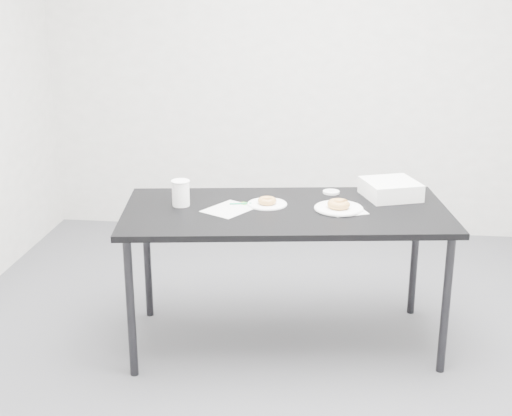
# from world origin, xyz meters

# --- Properties ---
(floor) EXTENTS (4.00, 4.00, 0.00)m
(floor) POSITION_xyz_m (0.00, 0.00, 0.00)
(floor) COLOR #4E4E53
(floor) RESTS_ON ground
(wall_back) EXTENTS (4.00, 0.02, 2.70)m
(wall_back) POSITION_xyz_m (0.00, 2.00, 1.35)
(wall_back) COLOR silver
(wall_back) RESTS_ON floor
(table) EXTENTS (1.81, 1.03, 0.78)m
(table) POSITION_xyz_m (0.01, 0.13, 0.72)
(table) COLOR black
(table) RESTS_ON floor
(scorecard) EXTENTS (0.30, 0.32, 0.00)m
(scorecard) POSITION_xyz_m (-0.29, 0.09, 0.78)
(scorecard) COLOR silver
(scorecard) RESTS_ON table
(logo_patch) EXTENTS (0.06, 0.06, 0.00)m
(logo_patch) POSITION_xyz_m (-0.22, 0.19, 0.79)
(logo_patch) COLOR green
(logo_patch) RESTS_ON scorecard
(pen) EXTENTS (0.12, 0.03, 0.01)m
(pen) POSITION_xyz_m (-0.24, 0.17, 0.79)
(pen) COLOR #0D905D
(pen) RESTS_ON scorecard
(napkin) EXTENTS (0.23, 0.23, 0.00)m
(napkin) POSITION_xyz_m (0.33, 0.14, 0.78)
(napkin) COLOR silver
(napkin) RESTS_ON table
(plate_near) EXTENTS (0.26, 0.26, 0.01)m
(plate_near) POSITION_xyz_m (0.28, 0.15, 0.79)
(plate_near) COLOR white
(plate_near) RESTS_ON napkin
(donut_near) EXTENTS (0.15, 0.15, 0.04)m
(donut_near) POSITION_xyz_m (0.28, 0.15, 0.81)
(donut_near) COLOR #BC843B
(donut_near) RESTS_ON plate_near
(plate_far) EXTENTS (0.21, 0.21, 0.01)m
(plate_far) POSITION_xyz_m (-0.10, 0.19, 0.78)
(plate_far) COLOR white
(plate_far) RESTS_ON table
(donut_far) EXTENTS (0.13, 0.13, 0.03)m
(donut_far) POSITION_xyz_m (-0.10, 0.19, 0.80)
(donut_far) COLOR #BC843B
(donut_far) RESTS_ON plate_far
(coffee_cup) EXTENTS (0.09, 0.09, 0.14)m
(coffee_cup) POSITION_xyz_m (-0.56, 0.12, 0.85)
(coffee_cup) COLOR white
(coffee_cup) RESTS_ON table
(cup_lid) EXTENTS (0.09, 0.09, 0.01)m
(cup_lid) POSITION_xyz_m (0.24, 0.44, 0.79)
(cup_lid) COLOR white
(cup_lid) RESTS_ON table
(bakery_box) EXTENTS (0.36, 0.36, 0.09)m
(bakery_box) POSITION_xyz_m (0.57, 0.41, 0.83)
(bakery_box) COLOR white
(bakery_box) RESTS_ON table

